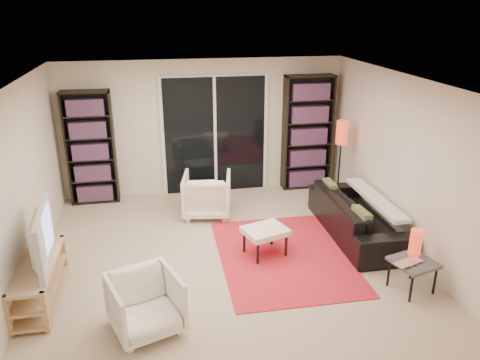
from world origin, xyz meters
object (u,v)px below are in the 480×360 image
bookshelf_left (91,148)px  sofa (357,216)px  bookshelf_right (308,133)px  floor_lamp (341,141)px  tv_stand (39,280)px  ottoman (265,232)px  armchair_front (145,304)px  side_table (413,264)px  armchair_back (207,194)px

bookshelf_left → sofa: size_ratio=0.92×
bookshelf_right → floor_lamp: size_ratio=1.44×
floor_lamp → tv_stand: bearing=-155.2°
ottoman → floor_lamp: floor_lamp is taller
bookshelf_left → armchair_front: 3.86m
tv_stand → side_table: tv_stand is taller
bookshelf_left → armchair_front: size_ratio=2.76×
tv_stand → bookshelf_left: bearing=83.1°
armchair_back → ottoman: bearing=123.8°
bookshelf_left → floor_lamp: bookshelf_left is taller
armchair_back → bookshelf_right: bearing=-144.6°
ottoman → bookshelf_right: bearing=60.2°
bookshelf_left → sofa: 4.52m
armchair_back → tv_stand: bearing=52.9°
bookshelf_right → floor_lamp: 0.90m
tv_stand → sofa: bearing=11.5°
ottoman → floor_lamp: bearing=42.7°
armchair_back → side_table: bearing=140.1°
tv_stand → armchair_back: armchair_back is taller
bookshelf_right → tv_stand: bookshelf_right is taller
tv_stand → sofa: (4.33, 0.88, 0.04)m
ottoman → side_table: size_ratio=1.19×
bookshelf_right → armchair_back: size_ratio=2.70×
bookshelf_left → floor_lamp: 4.24m
tv_stand → armchair_front: (1.22, -0.78, 0.06)m
armchair_back → ottoman: 1.59m
tv_stand → armchair_front: 1.45m
sofa → floor_lamp: size_ratio=1.44×
bookshelf_left → ottoman: bookshelf_left is taller
armchair_front → sofa: bearing=8.6°
bookshelf_left → sofa: bookshelf_left is taller
sofa → ottoman: sofa is taller
bookshelf_left → tv_stand: size_ratio=1.46×
bookshelf_right → tv_stand: size_ratio=1.57×
side_table → bookshelf_right: bearing=92.9°
sofa → side_table: 1.51m
tv_stand → ottoman: 2.89m
armchair_front → side_table: size_ratio=1.24×
sofa → ottoman: (-1.49, -0.34, 0.04)m
armchair_back → armchair_front: bearing=81.1°
bookshelf_left → side_table: bookshelf_left is taller
bookshelf_left → floor_lamp: size_ratio=1.33×
bookshelf_right → floor_lamp: bearing=-69.9°
armchair_front → ottoman: bearing=19.8°
armchair_back → floor_lamp: bearing=-167.4°
armchair_front → armchair_back: bearing=50.9°
armchair_back → floor_lamp: floor_lamp is taller
side_table → floor_lamp: size_ratio=0.39×
armchair_front → floor_lamp: (3.29, 2.86, 0.80)m
sofa → armchair_front: armchair_front is taller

